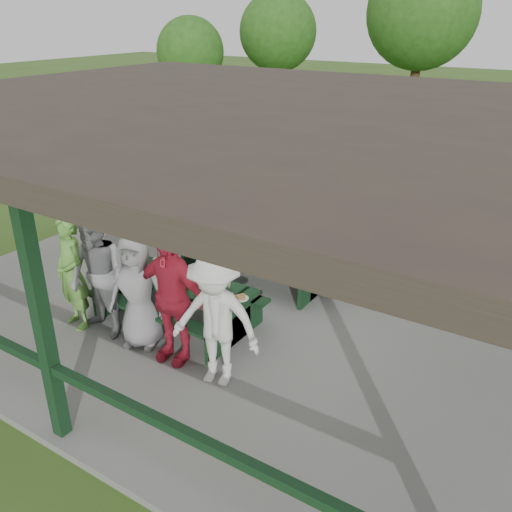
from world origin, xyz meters
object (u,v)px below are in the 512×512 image
Objects in this scene: contestant_red at (170,297)px; spectator_grey at (378,241)px; spectator_lblue at (280,222)px; picnic_table_far at (259,252)px; spectator_blue at (237,198)px; contestant_grey_mid at (138,292)px; farm_trailer at (338,150)px; picnic_table_near at (177,294)px; contestant_white_fedora at (216,320)px; contestant_grey_left at (98,277)px; pickup_truck at (436,153)px; contestant_green at (72,273)px.

spectator_grey is at bearing 63.33° from contestant_red.
spectator_lblue is 1.97m from spectator_grey.
picnic_table_far is 1.67× the size of spectator_blue.
contestant_grey_mid is 0.63m from contestant_red.
spectator_lblue reaches higher than picnic_table_far.
spectator_blue is at bearing 135.02° from picnic_table_far.
picnic_table_far is 2.08m from spectator_grey.
spectator_grey reaches higher than farm_trailer.
picnic_table_near is 2.01m from picnic_table_far.
picnic_table_far is at bearing 64.92° from contestant_grey_mid.
spectator_grey is (3.36, -0.67, 0.02)m from spectator_blue.
picnic_table_near is 1.34× the size of contestant_white_fedora.
contestant_red is at bearing -88.09° from farm_trailer.
contestant_grey_left is 10.57m from farm_trailer.
contestant_white_fedora is 0.31× the size of pickup_truck.
contestant_grey_left reaches higher than spectator_grey.
picnic_table_far is 3.26m from contestant_green.
pickup_truck is at bearing 85.56° from contestant_grey_left.
spectator_grey is 0.46× the size of farm_trailer.
contestant_grey_mid is at bearing 13.62° from contestant_grey_left.
pickup_truck is 2.84m from farm_trailer.
contestant_green is (-1.22, -0.90, 0.41)m from picnic_table_near.
contestant_white_fedora is 10.96m from pickup_truck.
picnic_table_far is at bearing 94.02° from contestant_red.
spectator_blue is (-0.03, 4.37, -0.05)m from contestant_green.
contestant_green is at bearing 93.86° from spectator_blue.
spectator_blue is (-1.83, 4.24, -0.12)m from contestant_red.
contestant_red is 1.26× the size of spectator_lblue.
contestant_red is 1.01× the size of contestant_white_fedora.
contestant_white_fedora reaches higher than spectator_lblue.
contestant_red reaches higher than contestant_green.
farm_trailer is at bearing 100.42° from picnic_table_near.
spectator_lblue is 0.88× the size of spectator_grey.
contestant_red reaches higher than picnic_table_near.
contestant_red is 0.32× the size of pickup_truck.
contestant_green is 0.95× the size of contestant_white_fedora.
contestant_green is 1.04× the size of spectator_grey.
farm_trailer is at bearing 104.62° from contestant_green.
contestant_grey_mid is 10.89m from pickup_truck.
picnic_table_near is 1.49× the size of contestant_grey_mid.
picnic_table_near is 3.52m from spectator_grey.
picnic_table_near and picnic_table_far have the same top height.
contestant_white_fedora is at bearing -10.27° from contestant_red.
contestant_green is 1.18× the size of spectator_lblue.
contestant_grey_left is at bearing -107.91° from picnic_table_far.
pickup_truck is (0.45, 10.85, -0.22)m from contestant_red.
contestant_grey_mid reaches higher than picnic_table_far.
farm_trailer is at bearing 94.91° from contestant_white_fedora.
farm_trailer is (-3.88, 6.86, -0.31)m from spectator_grey.
contestant_white_fedora is (1.44, -0.12, 0.07)m from contestant_grey_mid.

